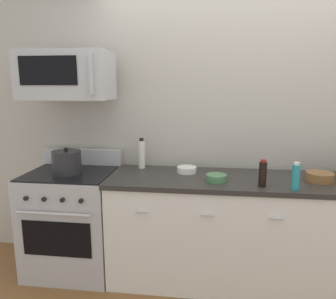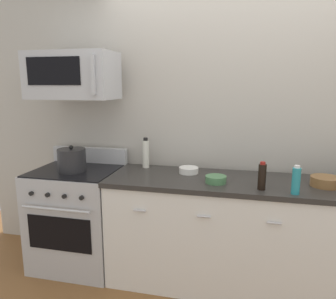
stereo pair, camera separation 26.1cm
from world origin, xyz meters
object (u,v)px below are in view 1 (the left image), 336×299
object	(u,v)px
range_oven	(73,220)
bottle_soy_sauce_dark	(263,174)
bottle_vinegar_white	(142,154)
bottle_dish_soap	(296,177)
bowl_green_glaze	(216,178)
bowl_white_ceramic	(187,169)
microwave	(66,75)
stockpot	(67,162)
bowl_wooden_salad	(320,177)

from	to	relation	value
range_oven	bottle_soy_sauce_dark	world-z (taller)	bottle_soy_sauce_dark
bottle_soy_sauce_dark	bottle_vinegar_white	xyz separation A→B (m)	(-1.01, 0.42, 0.03)
bottle_dish_soap	bowl_green_glaze	distance (m)	0.59
range_oven	bowl_green_glaze	xyz separation A→B (m)	(1.27, -0.11, 0.48)
range_oven	bottle_dish_soap	size ratio (longest dim) A/B	5.16
range_oven	bowl_white_ceramic	distance (m)	1.13
range_oven	microwave	world-z (taller)	microwave
bottle_vinegar_white	bowl_white_ceramic	size ratio (longest dim) A/B	1.66
bowl_green_glaze	stockpot	world-z (taller)	stockpot
microwave	bottle_vinegar_white	world-z (taller)	microwave
bottle_vinegar_white	stockpot	world-z (taller)	bottle_vinegar_white
bottle_dish_soap	bottle_soy_sauce_dark	size ratio (longest dim) A/B	0.99
bottle_vinegar_white	bowl_green_glaze	world-z (taller)	bottle_vinegar_white
range_oven	bottle_vinegar_white	bearing A→B (deg)	20.65
microwave	bottle_vinegar_white	bearing A→B (deg)	16.79
bottle_vinegar_white	bowl_wooden_salad	xyz separation A→B (m)	(1.49, -0.23, -0.09)
range_oven	microwave	xyz separation A→B (m)	(0.00, 0.04, 1.28)
bottle_soy_sauce_dark	stockpot	size ratio (longest dim) A/B	0.85
bowl_wooden_salad	bowl_white_ceramic	distance (m)	1.07
bottle_soy_sauce_dark	stockpot	distance (m)	1.61
range_oven	bowl_wooden_salad	xyz separation A→B (m)	(2.08, -0.00, 0.49)
bottle_dish_soap	bowl_green_glaze	world-z (taller)	bottle_dish_soap
range_oven	bowl_green_glaze	distance (m)	1.36
microwave	bottle_vinegar_white	size ratio (longest dim) A/B	2.67
microwave	bowl_white_ceramic	xyz separation A→B (m)	(1.01, 0.08, -0.80)
bowl_green_glaze	range_oven	bearing A→B (deg)	175.24
stockpot	microwave	bearing A→B (deg)	89.87
bowl_green_glaze	bottle_dish_soap	bearing A→B (deg)	-13.73
range_oven	bottle_dish_soap	xyz separation A→B (m)	(1.83, -0.24, 0.55)
microwave	stockpot	size ratio (longest dim) A/B	3.04
bottle_vinegar_white	stockpot	size ratio (longest dim) A/B	1.14
stockpot	bowl_white_ceramic	bearing A→B (deg)	9.80
bottle_dish_soap	bowl_white_ceramic	size ratio (longest dim) A/B	1.23
bowl_green_glaze	stockpot	distance (m)	1.27
bowl_green_glaze	bottle_vinegar_white	bearing A→B (deg)	153.87
bowl_wooden_salad	bowl_white_ceramic	size ratio (longest dim) A/B	1.27
bottle_soy_sauce_dark	stockpot	world-z (taller)	stockpot
bottle_vinegar_white	bowl_wooden_salad	distance (m)	1.51
microwave	stockpot	distance (m)	0.73
bowl_wooden_salad	bottle_soy_sauce_dark	bearing A→B (deg)	-157.61
bottle_soy_sauce_dark	bowl_green_glaze	size ratio (longest dim) A/B	1.27
range_oven	bowl_wooden_salad	bearing A→B (deg)	-0.08
bottle_dish_soap	bowl_white_ceramic	xyz separation A→B (m)	(-0.82, 0.37, -0.07)
range_oven	bottle_soy_sauce_dark	distance (m)	1.71
bottle_vinegar_white	bowl_white_ceramic	distance (m)	0.44
microwave	bowl_wooden_salad	world-z (taller)	microwave
bowl_white_ceramic	bottle_soy_sauce_dark	bearing A→B (deg)	-28.38
range_oven	bowl_white_ceramic	world-z (taller)	range_oven
bowl_green_glaze	bowl_white_ceramic	bearing A→B (deg)	137.94
bottle_dish_soap	stockpot	xyz separation A→B (m)	(-1.83, 0.19, 0.00)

